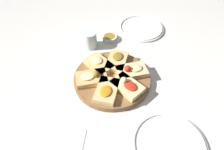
# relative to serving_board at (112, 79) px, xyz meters

# --- Properties ---
(ground_plane) EXTENTS (3.00, 3.00, 0.00)m
(ground_plane) POSITION_rel_serving_board_xyz_m (0.00, 0.00, -0.01)
(ground_plane) COLOR silver
(serving_board) EXTENTS (0.32, 0.32, 0.02)m
(serving_board) POSITION_rel_serving_board_xyz_m (0.00, 0.00, 0.00)
(serving_board) COLOR brown
(serving_board) RESTS_ON ground_plane
(focaccia_slice_0) EXTENTS (0.14, 0.11, 0.03)m
(focaccia_slice_0) POSITION_rel_serving_board_xyz_m (0.08, -0.02, 0.03)
(focaccia_slice_0) COLOR #DBB775
(focaccia_slice_0) RESTS_ON serving_board
(focaccia_slice_1) EXTENTS (0.15, 0.14, 0.05)m
(focaccia_slice_1) POSITION_rel_serving_board_xyz_m (0.06, 0.06, 0.03)
(focaccia_slice_1) COLOR #E5C689
(focaccia_slice_1) RESTS_ON serving_board
(focaccia_slice_2) EXTENTS (0.10, 0.14, 0.05)m
(focaccia_slice_2) POSITION_rel_serving_board_xyz_m (-0.02, 0.08, 0.03)
(focaccia_slice_2) COLOR #E5C689
(focaccia_slice_2) RESTS_ON serving_board
(focaccia_slice_3) EXTENTS (0.14, 0.11, 0.03)m
(focaccia_slice_3) POSITION_rel_serving_board_xyz_m (-0.08, 0.03, 0.03)
(focaccia_slice_3) COLOR #DBB775
(focaccia_slice_3) RESTS_ON serving_board
(focaccia_slice_4) EXTENTS (0.15, 0.14, 0.03)m
(focaccia_slice_4) POSITION_rel_serving_board_xyz_m (-0.07, -0.05, 0.03)
(focaccia_slice_4) COLOR #DBB775
(focaccia_slice_4) RESTS_ON serving_board
(focaccia_slice_5) EXTENTS (0.10, 0.14, 0.05)m
(focaccia_slice_5) POSITION_rel_serving_board_xyz_m (0.01, -0.08, 0.03)
(focaccia_slice_5) COLOR tan
(focaccia_slice_5) RESTS_ON serving_board
(plate_left) EXTENTS (0.24, 0.24, 0.02)m
(plate_left) POSITION_rel_serving_board_xyz_m (-0.37, 0.17, -0.00)
(plate_left) COLOR white
(plate_left) RESTS_ON ground_plane
(plate_right) EXTENTS (0.25, 0.25, 0.02)m
(plate_right) POSITION_rel_serving_board_xyz_m (0.30, 0.17, -0.00)
(plate_right) COLOR white
(plate_right) RESTS_ON ground_plane
(water_glass) EXTENTS (0.07, 0.07, 0.08)m
(water_glass) POSITION_rel_serving_board_xyz_m (-0.23, -0.10, 0.03)
(water_glass) COLOR silver
(water_glass) RESTS_ON ground_plane
(napkin_stack) EXTENTS (0.11, 0.10, 0.00)m
(napkin_stack) POSITION_rel_serving_board_xyz_m (0.27, -0.15, -0.01)
(napkin_stack) COLOR white
(napkin_stack) RESTS_ON ground_plane
(dipping_bowl) EXTENTS (0.07, 0.07, 0.02)m
(dipping_bowl) POSITION_rel_serving_board_xyz_m (-0.28, -0.00, 0.00)
(dipping_bowl) COLOR silver
(dipping_bowl) RESTS_ON ground_plane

